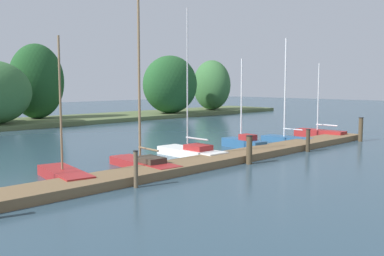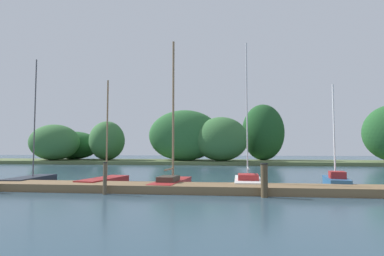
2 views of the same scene
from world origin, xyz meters
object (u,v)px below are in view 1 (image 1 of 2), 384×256
sailboat_3 (190,151)px  sailboat_6 (318,133)px  mooring_piling_2 (249,150)px  mooring_piling_1 (136,169)px  mooring_piling_3 (308,140)px  mooring_piling_4 (361,129)px  sailboat_1 (63,173)px  sailboat_2 (142,161)px  sailboat_4 (242,142)px  sailboat_5 (285,137)px

sailboat_3 → sailboat_6: bearing=-91.8°
sailboat_3 → mooring_piling_2: bearing=-170.9°
sailboat_6 → mooring_piling_2: sailboat_6 is taller
sailboat_3 → sailboat_6: sailboat_3 is taller
mooring_piling_1 → mooring_piling_3: (11.99, 0.01, -0.05)m
mooring_piling_4 → sailboat_1: bearing=170.7°
sailboat_2 → sailboat_4: (8.12, 0.81, -0.01)m
sailboat_4 → mooring_piling_4: size_ratio=3.31×
mooring_piling_2 → mooring_piling_3: mooring_piling_2 is taller
mooring_piling_2 → mooring_piling_4: 11.63m
mooring_piling_3 → mooring_piling_1: bearing=-180.0°
sailboat_3 → sailboat_6: (11.90, -0.71, 0.02)m
sailboat_1 → mooring_piling_1: size_ratio=4.10×
sailboat_6 → sailboat_4: bearing=83.9°
mooring_piling_3 → mooring_piling_4: 6.32m
sailboat_3 → mooring_piling_2: size_ratio=5.56×
sailboat_1 → sailboat_3: size_ratio=0.74×
sailboat_5 → mooring_piling_1: (-14.58, -3.17, 0.38)m
mooring_piling_4 → sailboat_6: bearing=93.6°
sailboat_6 → mooring_piling_3: 6.74m
sailboat_1 → sailboat_5: bearing=-80.1°
sailboat_6 → mooring_piling_1: 18.34m
sailboat_2 → mooring_piling_1: 3.61m
sailboat_5 → mooring_piling_1: 14.92m
sailboat_1 → mooring_piling_2: size_ratio=4.13×
sailboat_6 → mooring_piling_3: bearing=113.4°
sailboat_6 → mooring_piling_2: 11.79m
sailboat_4 → mooring_piling_1: bearing=117.3°
sailboat_1 → sailboat_4: size_ratio=1.08×
sailboat_3 → mooring_piling_4: size_ratio=4.82×
sailboat_4 → sailboat_2: bearing=104.8°
sailboat_2 → sailboat_3: (3.80, 0.84, -0.07)m
sailboat_1 → mooring_piling_2: 8.49m
mooring_piling_3 → sailboat_4: bearing=112.8°
sailboat_2 → mooring_piling_2: size_ratio=5.51×
mooring_piling_1 → sailboat_5: bearing=12.3°
sailboat_5 → mooring_piling_1: bearing=99.0°
sailboat_4 → mooring_piling_1: (-10.53, -3.47, 0.34)m
sailboat_1 → sailboat_5: sailboat_5 is taller
sailboat_4 → sailboat_5: 4.06m
sailboat_5 → mooring_piling_3: size_ratio=5.25×
sailboat_1 → sailboat_6: (19.35, -0.27, 0.04)m
sailboat_5 → mooring_piling_2: 8.53m
sailboat_3 → sailboat_4: bearing=-88.7°
mooring_piling_1 → sailboat_3: bearing=29.3°
sailboat_3 → sailboat_5: sailboat_3 is taller
sailboat_4 → mooring_piling_2: bearing=141.1°
mooring_piling_2 → mooring_piling_4: mooring_piling_4 is taller
sailboat_3 → mooring_piling_4: sailboat_3 is taller
sailboat_1 → mooring_piling_1: (1.23, -3.06, 0.43)m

